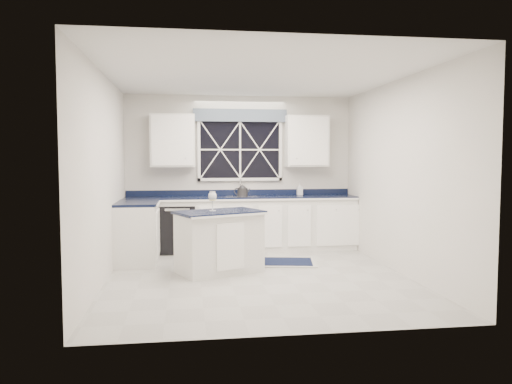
{
  "coord_description": "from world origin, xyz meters",
  "views": [
    {
      "loc": [
        -0.95,
        -6.59,
        1.62
      ],
      "look_at": [
        0.03,
        0.4,
        1.12
      ],
      "focal_mm": 35.0,
      "sensor_mm": 36.0,
      "label": 1
    }
  ],
  "objects": [
    {
      "name": "base_cabinets",
      "position": [
        -0.33,
        1.78,
        0.45
      ],
      "size": [
        3.99,
        1.6,
        0.9
      ],
      "color": "silver",
      "rests_on": "ground"
    },
    {
      "name": "wine_glass",
      "position": [
        -0.59,
        0.38,
        1.06
      ],
      "size": [
        0.12,
        0.12,
        0.28
      ],
      "color": "silver",
      "rests_on": "island"
    },
    {
      "name": "soap_bottle",
      "position": [
        1.08,
        2.17,
        1.05
      ],
      "size": [
        0.1,
        0.1,
        0.22
      ],
      "primitive_type": "imported",
      "rotation": [
        0.0,
        0.0,
        -0.03
      ],
      "color": "silver",
      "rests_on": "countertop"
    },
    {
      "name": "ground",
      "position": [
        0.0,
        0.0,
        0.0
      ],
      "size": [
        4.5,
        4.5,
        0.0
      ],
      "primitive_type": "plane",
      "color": "#A1A19D",
      "rests_on": "ground"
    },
    {
      "name": "dishwasher",
      "position": [
        -1.1,
        1.95,
        0.41
      ],
      "size": [
        0.6,
        0.58,
        0.82
      ],
      "primitive_type": "cube",
      "color": "black",
      "rests_on": "ground"
    },
    {
      "name": "window",
      "position": [
        0.0,
        2.2,
        1.83
      ],
      "size": [
        1.65,
        0.09,
        1.26
      ],
      "color": "black",
      "rests_on": "ground"
    },
    {
      "name": "rug",
      "position": [
        0.42,
        0.86,
        0.01
      ],
      "size": [
        1.3,
        0.93,
        0.02
      ],
      "rotation": [
        0.0,
        0.0,
        -0.18
      ],
      "color": "#A8A8A3",
      "rests_on": "ground"
    },
    {
      "name": "island",
      "position": [
        -0.5,
        0.35,
        0.44
      ],
      "size": [
        1.34,
        1.1,
        0.87
      ],
      "rotation": [
        0.0,
        0.0,
        0.41
      ],
      "color": "silver",
      "rests_on": "ground"
    },
    {
      "name": "upper_cabinets",
      "position": [
        0.0,
        2.08,
        1.9
      ],
      "size": [
        3.1,
        0.34,
        0.9
      ],
      "color": "silver",
      "rests_on": "ground"
    },
    {
      "name": "kettle",
      "position": [
        0.01,
        1.97,
        1.04
      ],
      "size": [
        0.28,
        0.24,
        0.21
      ],
      "rotation": [
        0.0,
        0.0,
        -0.42
      ],
      "color": "#2A2A2C",
      "rests_on": "countertop"
    },
    {
      "name": "faucet",
      "position": [
        0.0,
        2.14,
        1.1
      ],
      "size": [
        0.05,
        0.2,
        0.3
      ],
      "color": "silver",
      "rests_on": "countertop"
    },
    {
      "name": "back_wall",
      "position": [
        0.0,
        2.25,
        1.35
      ],
      "size": [
        4.0,
        0.1,
        2.7
      ],
      "primitive_type": "cube",
      "color": "beige",
      "rests_on": "ground"
    },
    {
      "name": "countertop",
      "position": [
        0.0,
        1.95,
        0.92
      ],
      "size": [
        3.98,
        0.64,
        0.04
      ],
      "primitive_type": "cube",
      "color": "black",
      "rests_on": "base_cabinets"
    }
  ]
}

